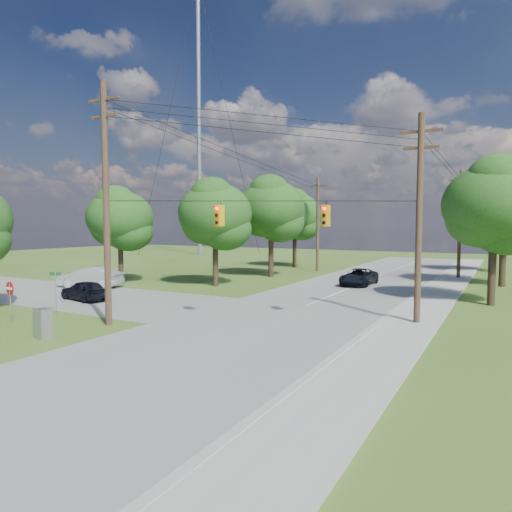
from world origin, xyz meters
The scene contains 24 objects.
ground centered at (0.00, 0.00, 0.00)m, with size 140.00×140.00×0.00m, color #39581D.
main_road centered at (2.00, 5.00, 0.01)m, with size 10.00×100.00×0.03m, color gray.
cross_road centered at (-22.00, 6.00, 0.02)m, with size 48.00×9.00×0.03m, color gray.
sidewalk_east centered at (8.70, 5.00, 0.06)m, with size 2.60×100.00×0.12m, color #A8A49D.
pole_sw centered at (-4.60, 0.40, 6.23)m, with size 2.00×0.32×12.00m.
pole_ne centered at (8.90, 8.00, 5.47)m, with size 2.00×0.32×10.50m.
pole_north_e centered at (8.90, 30.00, 5.13)m, with size 2.00×0.32×10.00m.
pole_north_w centered at (-5.00, 30.00, 5.13)m, with size 2.00×0.32×10.00m.
power_lines centered at (1.50, 11.54, 9.15)m, with size 13.93×29.62×4.93m.
traffic_signals centered at (2.55, 4.43, 5.50)m, with size 4.91×3.27×1.05m.
radio_mast centered at (-32.00, 46.00, 22.50)m, with size 0.70×0.70×45.00m, color #939598.
tree_w_near centered at (-8.00, 15.00, 5.92)m, with size 6.00×6.00×8.40m.
tree_w_mid centered at (-7.00, 23.00, 6.58)m, with size 6.40×6.40×9.22m.
tree_w_far centered at (-9.00, 33.00, 6.25)m, with size 6.00×6.00×8.73m.
tree_e_near centered at (12.00, 16.00, 6.25)m, with size 6.20×6.20×8.81m.
tree_e_mid centered at (12.50, 26.00, 6.91)m, with size 6.60×6.60×9.64m.
tree_e_far centered at (11.50, 38.00, 5.92)m, with size 5.80×5.80×8.32m.
tree_cross_n centered at (-16.00, 12.50, 5.59)m, with size 5.60×5.60×7.91m.
car_cross_dark centered at (-11.60, 4.90, 0.70)m, with size 1.57×3.91×1.33m, color black.
car_cross_silver centered at (-16.12, 9.30, 0.87)m, with size 1.78×5.09×1.68m, color silver.
car_main_north centered at (2.12, 21.12, 0.70)m, with size 2.23×4.83×1.34m, color black.
control_cabinet centered at (-5.12, -2.90, 0.66)m, with size 0.74×0.53×1.33m, color #939598.
do_not_enter_sign centered at (-9.37, -1.68, 1.57)m, with size 0.71×0.12×2.14m.
street_name_sign centered at (-9.34, 1.00, 1.54)m, with size 0.69×0.24×2.37m.
Camera 1 is at (12.77, -15.78, 5.05)m, focal length 32.00 mm.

